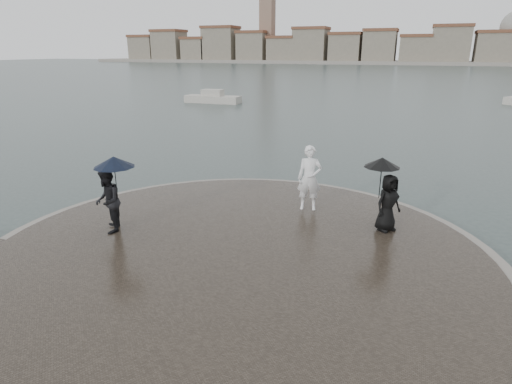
% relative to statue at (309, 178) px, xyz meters
% --- Properties ---
extents(ground, '(400.00, 400.00, 0.00)m').
position_rel_statue_xyz_m(ground, '(-0.90, -6.92, -1.33)').
color(ground, '#2B3835').
rests_on(ground, ground).
extents(kerb_ring, '(12.50, 12.50, 0.32)m').
position_rel_statue_xyz_m(kerb_ring, '(-0.90, -3.42, -1.17)').
color(kerb_ring, gray).
rests_on(kerb_ring, ground).
extents(quay_tip, '(11.90, 11.90, 0.36)m').
position_rel_statue_xyz_m(quay_tip, '(-0.90, -3.42, -1.15)').
color(quay_tip, '#2D261E').
rests_on(quay_tip, ground).
extents(statue, '(0.79, 0.61, 1.95)m').
position_rel_statue_xyz_m(statue, '(0.00, 0.00, 0.00)').
color(statue, white).
rests_on(statue, quay_tip).
extents(visitor_left, '(1.27, 1.14, 2.04)m').
position_rel_statue_xyz_m(visitor_left, '(-4.44, -3.48, 0.14)').
color(visitor_left, black).
rests_on(visitor_left, quay_tip).
extents(visitor_right, '(1.15, 1.01, 1.95)m').
position_rel_statue_xyz_m(visitor_right, '(2.26, -0.80, 0.10)').
color(visitor_right, black).
rests_on(visitor_right, quay_tip).
extents(far_skyline, '(260.00, 20.00, 37.00)m').
position_rel_statue_xyz_m(far_skyline, '(-7.19, 153.79, 4.28)').
color(far_skyline, gray).
rests_on(far_skyline, ground).
extents(boats, '(41.58, 10.92, 1.50)m').
position_rel_statue_xyz_m(boats, '(5.93, 30.99, -0.95)').
color(boats, '#B9B3A7').
rests_on(boats, ground).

